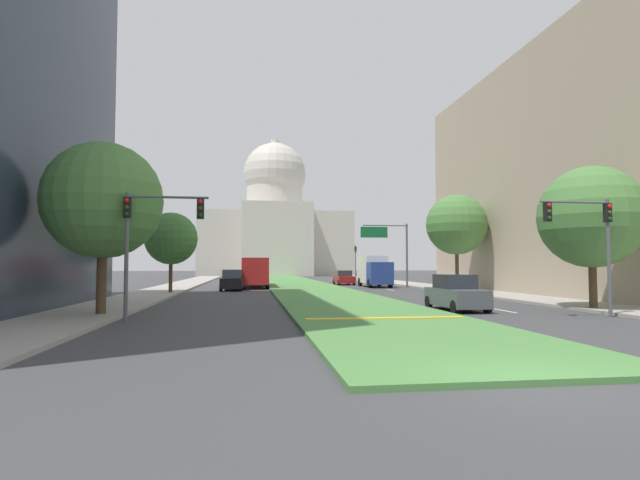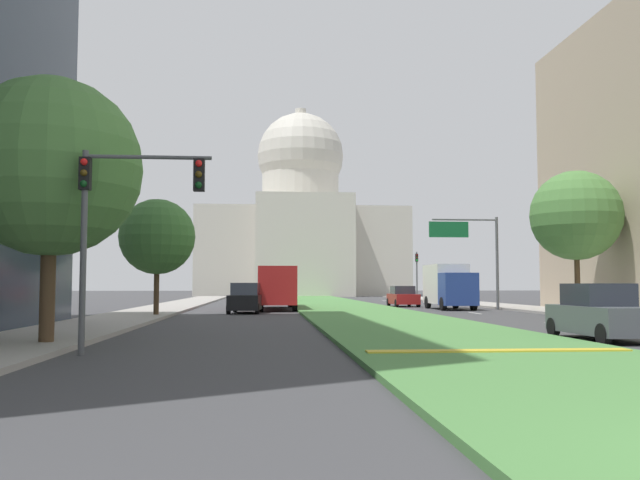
{
  "view_description": "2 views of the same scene",
  "coord_description": "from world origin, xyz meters",
  "px_view_note": "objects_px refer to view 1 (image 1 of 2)",
  "views": [
    {
      "loc": [
        -5.39,
        -8.79,
        2.3
      ],
      "look_at": [
        2.84,
        49.83,
        5.24
      ],
      "focal_mm": 27.91,
      "sensor_mm": 36.0,
      "label": 1
    },
    {
      "loc": [
        -5.71,
        -5.35,
        1.78
      ],
      "look_at": [
        -2.35,
        35.64,
        4.5
      ],
      "focal_mm": 37.58,
      "sensor_mm": 36.0,
      "label": 2
    }
  ],
  "objects_px": {
    "traffic_light_far_right": "(356,258)",
    "capitol_building": "(275,227)",
    "street_tree_left_mid": "(171,239)",
    "sedan_far_horizon": "(253,275)",
    "sedan_midblock": "(233,281)",
    "street_tree_right_mid": "(456,225)",
    "traffic_light_near_left": "(149,228)",
    "street_tree_right_near": "(591,217)",
    "traffic_light_near_right": "(591,231)",
    "overhead_guide_sign": "(390,242)",
    "street_tree_left_near": "(103,201)",
    "city_bus": "(255,270)",
    "sedan_distant": "(344,278)",
    "sedan_lead_stopped": "(456,294)",
    "box_truck_delivery": "(374,271)"
  },
  "relations": [
    {
      "from": "sedan_distant",
      "to": "street_tree_left_near",
      "type": "bearing_deg",
      "value": -117.34
    },
    {
      "from": "traffic_light_near_right",
      "to": "sedan_midblock",
      "type": "xyz_separation_m",
      "value": [
        -16.37,
        25.26,
        -2.93
      ]
    },
    {
      "from": "traffic_light_far_right",
      "to": "box_truck_delivery",
      "type": "relative_size",
      "value": 0.81
    },
    {
      "from": "sedan_distant",
      "to": "box_truck_delivery",
      "type": "height_order",
      "value": "box_truck_delivery"
    },
    {
      "from": "capitol_building",
      "to": "street_tree_right_near",
      "type": "relative_size",
      "value": 4.44
    },
    {
      "from": "overhead_guide_sign",
      "to": "sedan_lead_stopped",
      "type": "distance_m",
      "value": 25.69
    },
    {
      "from": "sedan_midblock",
      "to": "city_bus",
      "type": "height_order",
      "value": "city_bus"
    },
    {
      "from": "traffic_light_near_left",
      "to": "box_truck_delivery",
      "type": "bearing_deg",
      "value": 60.33
    },
    {
      "from": "street_tree_left_near",
      "to": "street_tree_left_mid",
      "type": "distance_m",
      "value": 17.13
    },
    {
      "from": "street_tree_right_mid",
      "to": "city_bus",
      "type": "xyz_separation_m",
      "value": [
        -17.08,
        10.8,
        -3.97
      ]
    },
    {
      "from": "traffic_light_near_right",
      "to": "overhead_guide_sign",
      "type": "distance_m",
      "value": 29.2
    },
    {
      "from": "sedan_lead_stopped",
      "to": "sedan_midblock",
      "type": "xyz_separation_m",
      "value": [
        -11.83,
        21.19,
        0.03
      ]
    },
    {
      "from": "street_tree_right_near",
      "to": "street_tree_right_mid",
      "type": "height_order",
      "value": "street_tree_right_mid"
    },
    {
      "from": "capitol_building",
      "to": "street_tree_right_near",
      "type": "bearing_deg",
      "value": -82.47
    },
    {
      "from": "sedan_far_horizon",
      "to": "street_tree_left_mid",
      "type": "bearing_deg",
      "value": -101.88
    },
    {
      "from": "city_bus",
      "to": "box_truck_delivery",
      "type": "bearing_deg",
      "value": -4.95
    },
    {
      "from": "traffic_light_far_right",
      "to": "sedan_far_horizon",
      "type": "distance_m",
      "value": 15.49
    },
    {
      "from": "sedan_midblock",
      "to": "street_tree_right_mid",
      "type": "bearing_deg",
      "value": -13.79
    },
    {
      "from": "street_tree_left_mid",
      "to": "traffic_light_near_left",
      "type": "bearing_deg",
      "value": -83.85
    },
    {
      "from": "traffic_light_far_right",
      "to": "overhead_guide_sign",
      "type": "distance_m",
      "value": 24.22
    },
    {
      "from": "traffic_light_far_right",
      "to": "street_tree_right_mid",
      "type": "bearing_deg",
      "value": -86.77
    },
    {
      "from": "overhead_guide_sign",
      "to": "city_bus",
      "type": "xyz_separation_m",
      "value": [
        -13.68,
        2.2,
        -2.84
      ]
    },
    {
      "from": "capitol_building",
      "to": "sedan_distant",
      "type": "distance_m",
      "value": 56.57
    },
    {
      "from": "street_tree_right_near",
      "to": "street_tree_right_mid",
      "type": "distance_m",
      "value": 17.62
    },
    {
      "from": "street_tree_right_near",
      "to": "street_tree_left_mid",
      "type": "xyz_separation_m",
      "value": [
        -23.3,
        17.28,
        -0.37
      ]
    },
    {
      "from": "traffic_light_near_left",
      "to": "traffic_light_near_right",
      "type": "xyz_separation_m",
      "value": [
        18.93,
        -0.84,
        0.0
      ]
    },
    {
      "from": "overhead_guide_sign",
      "to": "sedan_lead_stopped",
      "type": "height_order",
      "value": "overhead_guide_sign"
    },
    {
      "from": "traffic_light_far_right",
      "to": "street_tree_left_near",
      "type": "height_order",
      "value": "street_tree_left_near"
    },
    {
      "from": "traffic_light_near_left",
      "to": "sedan_midblock",
      "type": "bearing_deg",
      "value": 84.02
    },
    {
      "from": "traffic_light_far_right",
      "to": "street_tree_right_near",
      "type": "relative_size",
      "value": 0.71
    },
    {
      "from": "street_tree_left_mid",
      "to": "sedan_far_horizon",
      "type": "height_order",
      "value": "street_tree_left_mid"
    },
    {
      "from": "sedan_midblock",
      "to": "sedan_distant",
      "type": "bearing_deg",
      "value": 42.41
    },
    {
      "from": "capitol_building",
      "to": "street_tree_left_near",
      "type": "height_order",
      "value": "capitol_building"
    },
    {
      "from": "traffic_light_near_right",
      "to": "street_tree_right_near",
      "type": "bearing_deg",
      "value": 52.93
    },
    {
      "from": "overhead_guide_sign",
      "to": "sedan_midblock",
      "type": "bearing_deg",
      "value": -165.94
    },
    {
      "from": "street_tree_left_near",
      "to": "city_bus",
      "type": "height_order",
      "value": "street_tree_left_near"
    },
    {
      "from": "capitol_building",
      "to": "street_tree_right_near",
      "type": "distance_m",
      "value": 89.79
    },
    {
      "from": "traffic_light_near_left",
      "to": "city_bus",
      "type": "xyz_separation_m",
      "value": [
        4.54,
        30.54,
        -2.03
      ]
    },
    {
      "from": "capitol_building",
      "to": "traffic_light_near_right",
      "type": "height_order",
      "value": "capitol_building"
    },
    {
      "from": "box_truck_delivery",
      "to": "city_bus",
      "type": "distance_m",
      "value": 12.3
    },
    {
      "from": "street_tree_right_near",
      "to": "street_tree_right_mid",
      "type": "relative_size",
      "value": 0.88
    },
    {
      "from": "sedan_distant",
      "to": "sedan_lead_stopped",
      "type": "bearing_deg",
      "value": -90.62
    },
    {
      "from": "street_tree_right_mid",
      "to": "city_bus",
      "type": "height_order",
      "value": "street_tree_right_mid"
    },
    {
      "from": "traffic_light_near_right",
      "to": "sedan_midblock",
      "type": "bearing_deg",
      "value": 122.95
    },
    {
      "from": "street_tree_left_near",
      "to": "sedan_midblock",
      "type": "relative_size",
      "value": 1.68
    },
    {
      "from": "traffic_light_near_right",
      "to": "sedan_far_horizon",
      "type": "distance_m",
      "value": 53.92
    },
    {
      "from": "traffic_light_near_right",
      "to": "street_tree_right_mid",
      "type": "relative_size",
      "value": 0.62
    },
    {
      "from": "traffic_light_far_right",
      "to": "capitol_building",
      "type": "bearing_deg",
      "value": 104.99
    },
    {
      "from": "capitol_building",
      "to": "street_tree_left_mid",
      "type": "height_order",
      "value": "capitol_building"
    },
    {
      "from": "traffic_light_near_left",
      "to": "street_tree_right_near",
      "type": "bearing_deg",
      "value": 5.83
    }
  ]
}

